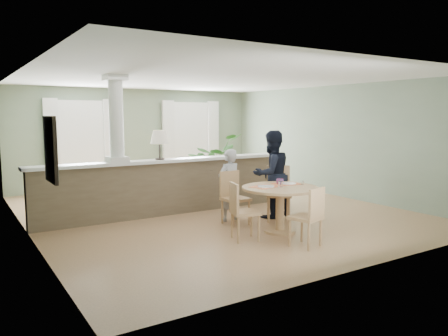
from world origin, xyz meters
TOP-DOWN VIEW (x-y plane):
  - ground at (0.00, 0.00)m, footprint 8.00×8.00m
  - room_shell at (-0.03, 0.63)m, footprint 7.02×8.02m
  - pony_wall at (-0.99, 0.20)m, footprint 5.32×0.38m
  - sofa at (-0.56, 1.86)m, footprint 3.27×2.00m
  - houseplant at (1.08, 1.71)m, footprint 1.78×1.72m
  - dining_table at (0.14, -2.04)m, footprint 1.28×1.28m
  - chair_far_boy at (-0.19, -1.11)m, footprint 0.45×0.45m
  - chair_far_man at (0.70, -1.32)m, footprint 0.64×0.64m
  - chair_near at (-0.04, -2.95)m, footprint 0.50×0.50m
  - chair_side at (-0.69, -2.09)m, footprint 0.51×0.51m
  - child_person at (-0.14, -0.89)m, footprint 0.53×0.39m
  - man_person at (0.70, -1.10)m, footprint 0.83×0.65m

SIDE VIEW (x-z plane):
  - ground at x=0.00m, z-range 0.00..0.00m
  - sofa at x=-0.56m, z-range 0.00..0.89m
  - chair_near at x=-0.04m, z-range 0.05..0.96m
  - chair_side at x=-0.69m, z-range 0.05..0.97m
  - chair_far_boy at x=-0.19m, z-range 0.05..1.01m
  - chair_far_man at x=0.70m, z-range 0.05..1.07m
  - dining_table at x=0.14m, z-range 0.18..1.06m
  - child_person at x=-0.14m, z-range 0.00..1.35m
  - pony_wall at x=-0.99m, z-range -0.64..2.06m
  - houseplant at x=1.08m, z-range 0.00..1.51m
  - man_person at x=0.70m, z-range 0.00..1.69m
  - room_shell at x=-0.03m, z-range 0.46..3.17m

